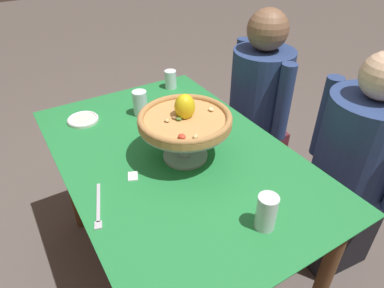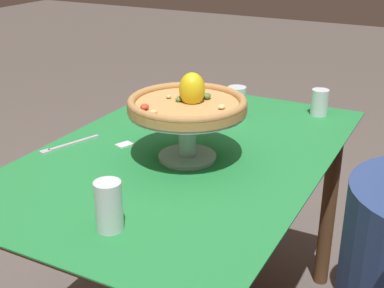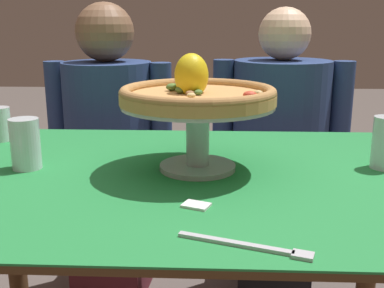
# 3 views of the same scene
# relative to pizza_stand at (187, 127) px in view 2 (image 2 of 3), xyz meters

# --- Properties ---
(dining_table) EXTENTS (1.31, 0.86, 0.76)m
(dining_table) POSITION_rel_pizza_stand_xyz_m (-0.04, -0.03, -0.22)
(dining_table) COLOR brown
(dining_table) RESTS_ON ground
(pizza_stand) EXTENTS (0.35, 0.35, 0.16)m
(pizza_stand) POSITION_rel_pizza_stand_xyz_m (0.00, 0.00, 0.00)
(pizza_stand) COLOR #B7B7C1
(pizza_stand) RESTS_ON dining_table
(pizza) EXTENTS (0.36, 0.36, 0.11)m
(pizza) POSITION_rel_pizza_stand_xyz_m (-0.00, 0.00, 0.08)
(pizza) COLOR tan
(pizza) RESTS_ON pizza_stand
(water_glass_back_left) EXTENTS (0.06, 0.06, 0.10)m
(water_glass_back_left) POSITION_rel_pizza_stand_xyz_m (-0.59, 0.25, -0.06)
(water_glass_back_left) COLOR white
(water_glass_back_left) RESTS_ON dining_table
(water_glass_side_left) EXTENTS (0.07, 0.07, 0.12)m
(water_glass_side_left) POSITION_rel_pizza_stand_xyz_m (-0.40, -0.01, -0.05)
(water_glass_side_left) COLOR silver
(water_glass_side_left) RESTS_ON dining_table
(water_glass_side_right) EXTENTS (0.07, 0.07, 0.12)m
(water_glass_side_right) POSITION_rel_pizza_stand_xyz_m (0.44, 0.03, -0.05)
(water_glass_side_right) COLOR silver
(water_glass_side_right) RESTS_ON dining_table
(side_plate) EXTENTS (0.14, 0.14, 0.02)m
(side_plate) POSITION_rel_pizza_stand_xyz_m (-0.49, -0.27, -0.10)
(side_plate) COLOR silver
(side_plate) RESTS_ON dining_table
(dinner_fork) EXTENTS (0.21, 0.09, 0.01)m
(dinner_fork) POSITION_rel_pizza_stand_xyz_m (0.10, -0.40, -0.10)
(dinner_fork) COLOR #B7B7C1
(dinner_fork) RESTS_ON dining_table
(sugar_packet) EXTENTS (0.06, 0.05, 0.00)m
(sugar_packet) POSITION_rel_pizza_stand_xyz_m (0.01, -0.23, -0.10)
(sugar_packet) COLOR white
(sugar_packet) RESTS_ON dining_table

